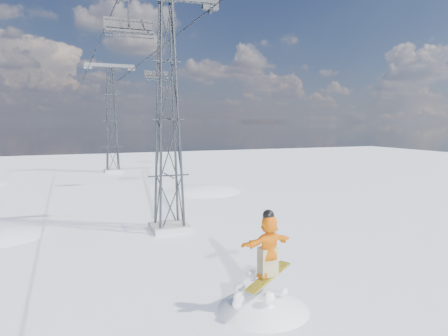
{
  "coord_description": "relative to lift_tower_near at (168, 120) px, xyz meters",
  "views": [
    {
      "loc": [
        -3.85,
        -11.04,
        5.36
      ],
      "look_at": [
        1.54,
        2.5,
        3.68
      ],
      "focal_mm": 32.0,
      "sensor_mm": 36.0,
      "label": 1
    }
  ],
  "objects": [
    {
      "name": "lift_chair_mid",
      "position": [
        2.2,
        12.56,
        3.56
      ],
      "size": [
        1.84,
        0.53,
        2.28
      ],
      "color": "black",
      "rests_on": "ground"
    },
    {
      "name": "ground",
      "position": [
        -0.8,
        -8.0,
        -5.47
      ],
      "size": [
        120.0,
        120.0,
        0.0
      ],
      "primitive_type": "plane",
      "color": "white",
      "rests_on": "ground"
    },
    {
      "name": "snow_terrain",
      "position": [
        -5.57,
        13.24,
        -15.06
      ],
      "size": [
        39.0,
        37.0,
        22.0
      ],
      "color": "white",
      "rests_on": "ground"
    },
    {
      "name": "lift_tower_near",
      "position": [
        0.0,
        0.0,
        0.0
      ],
      "size": [
        5.2,
        1.8,
        11.43
      ],
      "color": "#999999",
      "rests_on": "ground"
    },
    {
      "name": "lift_tower_far",
      "position": [
        0.0,
        25.0,
        0.0
      ],
      "size": [
        5.2,
        1.8,
        11.43
      ],
      "color": "#999999",
      "rests_on": "ground"
    },
    {
      "name": "haul_cables",
      "position": [
        0.0,
        11.5,
        5.38
      ],
      "size": [
        4.46,
        51.0,
        0.06
      ],
      "color": "black",
      "rests_on": "ground"
    },
    {
      "name": "lift_chair_near",
      "position": [
        -2.2,
        -2.97,
        3.54
      ],
      "size": [
        1.86,
        0.53,
        2.3
      ],
      "color": "black",
      "rests_on": "ground"
    }
  ]
}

